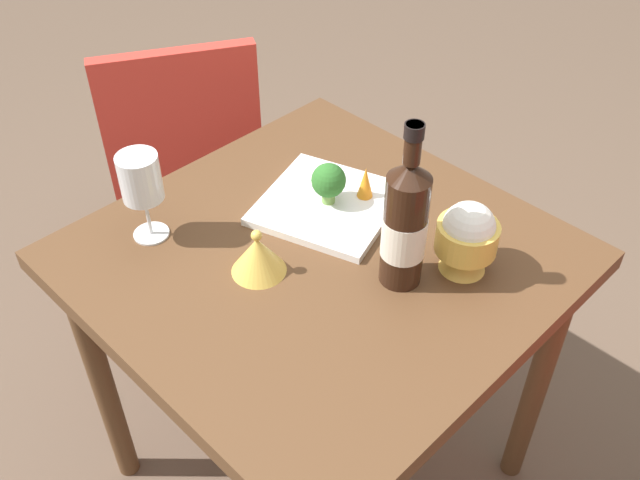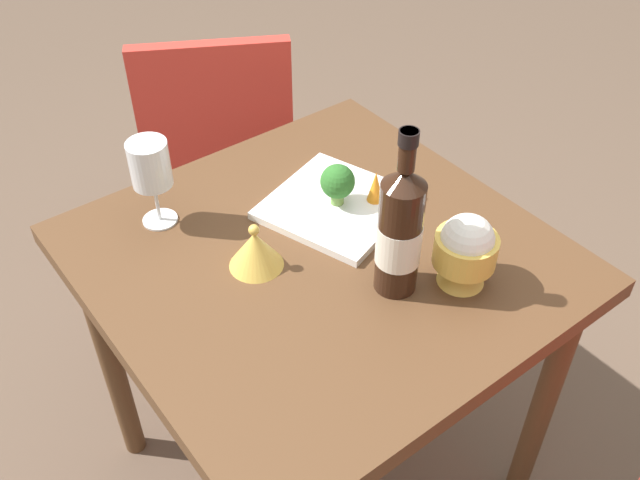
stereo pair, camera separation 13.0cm
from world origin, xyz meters
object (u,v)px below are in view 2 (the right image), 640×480
rice_bowl_lid (255,249)px  broccoli_floret (338,182)px  wine_bottle (400,231)px  wine_glass (150,166)px  rice_bowl (466,250)px  serving_plate (336,205)px  carrot_garnish_left (375,186)px  chair_by_wall (219,139)px

rice_bowl_lid → broccoli_floret: size_ratio=1.17×
wine_bottle → wine_glass: (0.24, -0.41, 0.00)m
rice_bowl → serving_plate: size_ratio=0.45×
rice_bowl → broccoli_floret: rice_bowl is taller
rice_bowl → carrot_garnish_left: rice_bowl is taller
broccoli_floret → carrot_garnish_left: 0.08m
chair_by_wall → serving_plate: 0.68m
chair_by_wall → serving_plate: chair_by_wall is taller
wine_glass → wine_bottle: bearing=120.6°
chair_by_wall → broccoli_floret: chair_by_wall is taller
rice_bowl → rice_bowl_lid: (0.26, -0.25, -0.04)m
rice_bowl → serving_plate: bearing=-81.0°
wine_glass → carrot_garnish_left: size_ratio=2.68×
wine_glass → carrot_garnish_left: wine_glass is taller
serving_plate → broccoli_floret: size_ratio=3.69×
rice_bowl → carrot_garnish_left: bearing=-94.1°
wine_glass → broccoli_floret: size_ratio=2.09×
rice_bowl → wine_bottle: bearing=-32.3°
carrot_garnish_left → rice_bowl: bearing=85.9°
broccoli_floret → wine_bottle: bearing=77.0°
broccoli_floret → rice_bowl_lid: bearing=10.1°
chair_by_wall → rice_bowl_lid: size_ratio=8.50×
serving_plate → broccoli_floret: bearing=95.0°
chair_by_wall → carrot_garnish_left: (0.03, 0.68, 0.25)m
wine_glass → rice_bowl: bearing=125.9°
wine_glass → carrot_garnish_left: 0.43m
wine_bottle → broccoli_floret: wine_bottle is taller
serving_plate → broccoli_floret: broccoli_floret is taller
rice_bowl_lid → serving_plate: (-0.22, -0.04, -0.03)m
wine_bottle → wine_glass: wine_bottle is taller
wine_bottle → wine_glass: bearing=-59.4°
serving_plate → wine_glass: bearing=-31.2°
rice_bowl → serving_plate: (0.05, -0.29, -0.07)m
chair_by_wall → rice_bowl_lid: bearing=-85.5°
wine_glass → rice_bowl_lid: size_ratio=1.79×
wine_glass → rice_bowl_lid: (-0.08, 0.22, -0.09)m
chair_by_wall → serving_plate: bearing=-69.3°
chair_by_wall → carrot_garnish_left: size_ratio=12.73×
rice_bowl_lid → wine_bottle: bearing=130.7°
wine_glass → rice_bowl: (-0.34, 0.47, -0.05)m
rice_bowl_lid → broccoli_floret: bearing=-169.9°
broccoli_floret → carrot_garnish_left: size_ratio=1.28×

